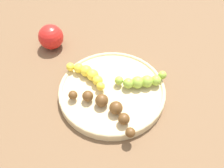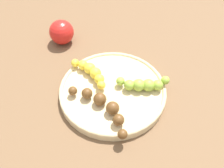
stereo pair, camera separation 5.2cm
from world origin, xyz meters
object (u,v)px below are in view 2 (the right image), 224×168
(banana_overripe, at_px, (102,106))
(banana_yellow, at_px, (91,72))
(fruit_bowl, at_px, (112,91))
(apple_red, at_px, (61,32))
(banana_green, at_px, (143,85))

(banana_overripe, xyz_separation_m, banana_yellow, (0.11, 0.03, -0.00))
(fruit_bowl, xyz_separation_m, apple_red, (0.20, 0.15, 0.02))
(banana_yellow, bearing_deg, banana_green, -60.74)
(fruit_bowl, xyz_separation_m, banana_yellow, (0.04, 0.05, 0.02))
(banana_green, height_order, banana_yellow, same)
(apple_red, bearing_deg, banana_yellow, -148.46)
(banana_green, bearing_deg, fruit_bowl, -90.86)
(banana_overripe, relative_size, banana_green, 1.04)
(banana_green, relative_size, banana_yellow, 1.33)
(banana_yellow, bearing_deg, apple_red, 79.23)
(banana_green, xyz_separation_m, banana_yellow, (0.04, 0.13, -0.00))
(banana_overripe, relative_size, apple_red, 1.90)
(apple_red, bearing_deg, banana_green, -131.60)
(banana_green, bearing_deg, apple_red, -133.36)
(banana_yellow, bearing_deg, fruit_bowl, -81.22)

